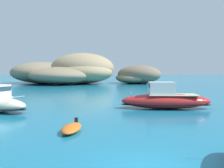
% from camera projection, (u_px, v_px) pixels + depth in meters
% --- Properties ---
extents(islet_large, '(36.29, 28.63, 8.81)m').
position_uv_depth(islet_large, '(68.00, 72.00, 67.25)').
color(islet_large, '#84755B').
rests_on(islet_large, ground).
extents(islet_small, '(16.97, 17.25, 5.32)m').
position_uv_depth(islet_small, '(138.00, 76.00, 67.60)').
color(islet_small, '#9E8966').
rests_on(islet_small, ground).
extents(motorboat_red, '(9.06, 3.42, 2.61)m').
position_uv_depth(motorboat_red, '(165.00, 100.00, 22.76)').
color(motorboat_red, red).
rests_on(motorboat_red, ground).
extents(dinghy_tender, '(1.36, 2.85, 0.58)m').
position_uv_depth(dinghy_tender, '(72.00, 128.00, 14.17)').
color(dinghy_tender, orange).
rests_on(dinghy_tender, ground).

